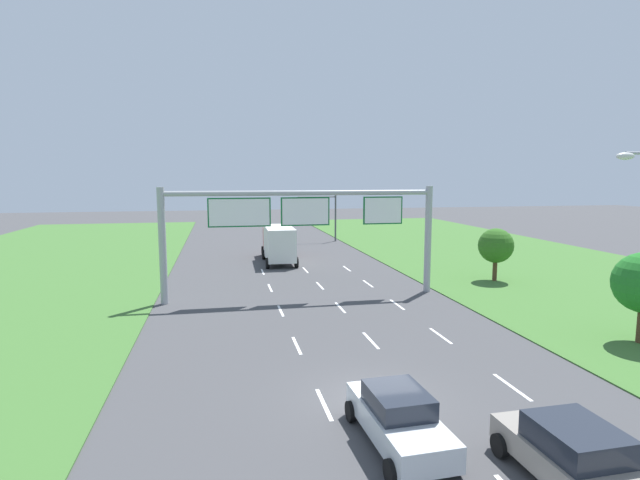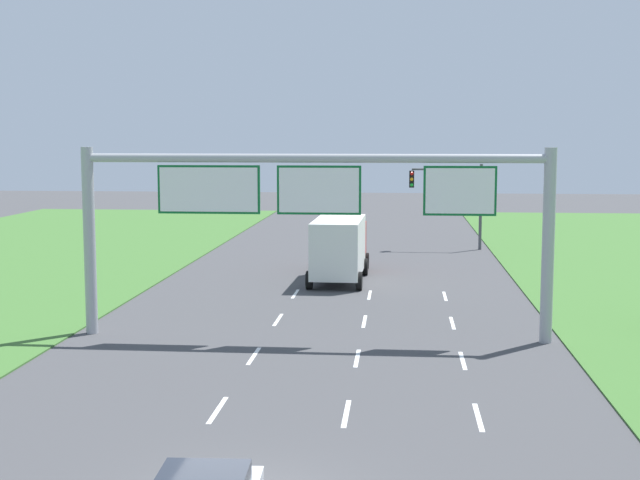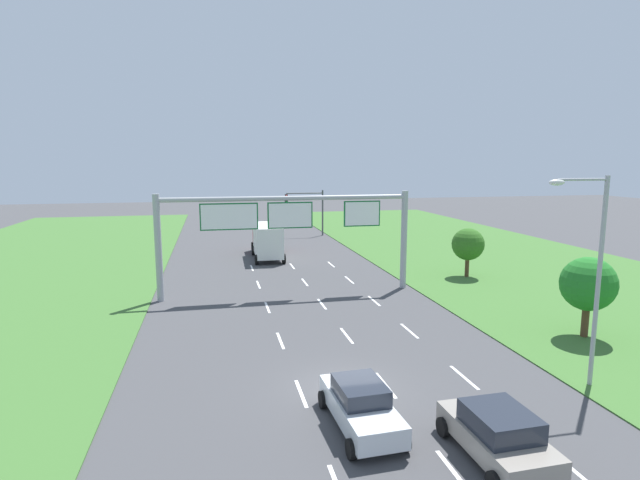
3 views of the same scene
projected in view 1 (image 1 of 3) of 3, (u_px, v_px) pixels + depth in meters
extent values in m
plane|color=#424244|center=(374.00, 400.00, 17.11)|extent=(200.00, 200.00, 0.00)
cube|color=white|center=(324.00, 404.00, 16.77)|extent=(0.14, 2.40, 0.01)
cube|color=white|center=(297.00, 345.00, 22.60)|extent=(0.14, 2.40, 0.01)
cube|color=white|center=(281.00, 311.00, 28.43)|extent=(0.14, 2.40, 0.01)
cube|color=white|center=(270.00, 288.00, 34.27)|extent=(0.14, 2.40, 0.01)
cube|color=white|center=(263.00, 272.00, 40.10)|extent=(0.14, 2.40, 0.01)
cube|color=white|center=(422.00, 395.00, 17.45)|extent=(0.14, 2.40, 0.01)
cube|color=white|center=(371.00, 340.00, 23.29)|extent=(0.14, 2.40, 0.01)
cube|color=white|center=(340.00, 308.00, 29.12)|extent=(0.14, 2.40, 0.01)
cube|color=white|center=(320.00, 286.00, 34.96)|extent=(0.14, 2.40, 0.01)
cube|color=white|center=(305.00, 270.00, 40.79)|extent=(0.14, 2.40, 0.01)
cube|color=white|center=(512.00, 387.00, 18.14)|extent=(0.14, 2.40, 0.01)
cube|color=white|center=(441.00, 336.00, 23.98)|extent=(0.14, 2.40, 0.01)
cube|color=white|center=(397.00, 305.00, 29.81)|extent=(0.14, 2.40, 0.01)
cube|color=white|center=(368.00, 284.00, 35.64)|extent=(0.14, 2.40, 0.01)
cube|color=white|center=(347.00, 269.00, 41.48)|extent=(0.14, 2.40, 0.01)
cube|color=silver|center=(398.00, 422.00, 14.14)|extent=(1.92, 4.50, 0.72)
cube|color=#232833|center=(398.00, 400.00, 14.12)|extent=(1.63, 2.07, 0.57)
cylinder|color=black|center=(351.00, 411.00, 15.58)|extent=(0.25, 0.65, 0.64)
cylinder|color=black|center=(403.00, 405.00, 16.00)|extent=(0.25, 0.65, 0.64)
cylinder|color=black|center=(391.00, 472.00, 12.37)|extent=(0.25, 0.65, 0.64)
cylinder|color=black|center=(455.00, 462.00, 12.79)|extent=(0.25, 0.65, 0.64)
cube|color=gray|center=(571.00, 460.00, 12.33)|extent=(2.06, 4.13, 0.65)
cube|color=#232833|center=(577.00, 438.00, 12.12)|extent=(1.79, 2.16, 0.64)
cylinder|color=black|center=(500.00, 445.00, 13.60)|extent=(0.24, 0.65, 0.64)
cylinder|color=black|center=(563.00, 437.00, 14.04)|extent=(0.24, 0.65, 0.64)
cube|color=#B21E19|center=(275.00, 240.00, 47.87)|extent=(2.25, 2.15, 2.20)
cube|color=silver|center=(279.00, 243.00, 43.77)|extent=(2.49, 5.97, 2.78)
cylinder|color=black|center=(263.00, 251.00, 48.30)|extent=(0.30, 0.91, 0.90)
cylinder|color=black|center=(286.00, 250.00, 48.70)|extent=(0.30, 0.91, 0.90)
cylinder|color=black|center=(264.00, 255.00, 46.04)|extent=(0.30, 0.91, 0.90)
cylinder|color=black|center=(290.00, 254.00, 46.47)|extent=(0.30, 0.91, 0.90)
cylinder|color=black|center=(268.00, 263.00, 41.43)|extent=(0.30, 0.91, 0.90)
cylinder|color=black|center=(296.00, 262.00, 41.85)|extent=(0.30, 0.91, 0.90)
cylinder|color=#9EA0A5|center=(163.00, 246.00, 29.54)|extent=(0.44, 0.44, 7.00)
cylinder|color=#9EA0A5|center=(428.00, 239.00, 32.84)|extent=(0.44, 0.44, 7.00)
cylinder|color=#9EA0A5|center=(302.00, 193.00, 30.80)|extent=(16.80, 0.32, 0.32)
cube|color=#0C5B28|center=(239.00, 212.00, 30.19)|extent=(3.78, 0.12, 1.78)
cube|color=white|center=(239.00, 212.00, 30.12)|extent=(3.62, 0.01, 1.62)
cube|color=#0C5B28|center=(305.00, 211.00, 30.98)|extent=(3.05, 0.12, 1.78)
cube|color=white|center=(305.00, 212.00, 30.92)|extent=(2.89, 0.01, 1.62)
cube|color=#0C5B28|center=(383.00, 210.00, 31.97)|extent=(2.59, 0.12, 1.78)
cube|color=white|center=(383.00, 210.00, 31.91)|extent=(2.43, 0.01, 1.62)
cylinder|color=#47494F|center=(335.00, 218.00, 58.77)|extent=(0.20, 0.20, 5.60)
cylinder|color=#47494F|center=(317.00, 197.00, 58.02)|extent=(4.50, 0.14, 0.14)
cube|color=black|center=(298.00, 203.00, 57.66)|extent=(0.32, 0.36, 1.10)
sphere|color=red|center=(298.00, 200.00, 57.41)|extent=(0.22, 0.22, 0.22)
sphere|color=orange|center=(298.00, 203.00, 57.46)|extent=(0.22, 0.22, 0.22)
sphere|color=green|center=(298.00, 206.00, 57.51)|extent=(0.22, 0.22, 0.22)
ellipsoid|color=silver|center=(625.00, 156.00, 15.82)|extent=(0.64, 0.32, 0.24)
cylinder|color=#513823|center=(495.00, 270.00, 36.33)|extent=(0.32, 0.32, 1.70)
sphere|color=#2D611D|center=(496.00, 246.00, 36.10)|extent=(2.51, 2.51, 2.51)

